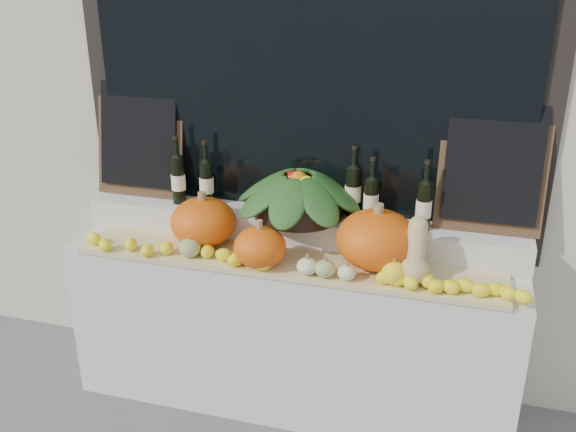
{
  "coord_description": "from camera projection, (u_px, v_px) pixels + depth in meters",
  "views": [
    {
      "loc": [
        0.77,
        -1.28,
        2.32
      ],
      "look_at": [
        0.0,
        1.45,
        1.12
      ],
      "focal_mm": 40.0,
      "sensor_mm": 36.0,
      "label": 1
    }
  ],
  "objects": [
    {
      "name": "pumpkin_left",
      "position": [
        203.0,
        222.0,
        3.25
      ],
      "size": [
        0.38,
        0.38,
        0.24
      ],
      "primitive_type": "ellipsoid",
      "rotation": [
        0.0,
        0.0,
        0.14
      ],
      "color": "#ED5D0C",
      "rests_on": "straw_bedding"
    },
    {
      "name": "lemon_heap",
      "position": [
        279.0,
        265.0,
        3.01
      ],
      "size": [
        2.2,
        0.16,
        0.06
      ],
      "primitive_type": null,
      "color": "#FFF31A",
      "rests_on": "straw_bedding"
    },
    {
      "name": "straw_bedding",
      "position": [
        285.0,
        263.0,
        3.12
      ],
      "size": [
        2.1,
        0.32,
        0.02
      ],
      "primitive_type": "cube",
      "color": "tan",
      "rests_on": "display_sill"
    },
    {
      "name": "produce_bowl",
      "position": [
        298.0,
        193.0,
        3.25
      ],
      "size": [
        0.69,
        0.69,
        0.25
      ],
      "color": "black",
      "rests_on": "rear_tier"
    },
    {
      "name": "pumpkin_right",
      "position": [
        377.0,
        239.0,
        3.01
      ],
      "size": [
        0.49,
        0.49,
        0.28
      ],
      "primitive_type": "ellipsoid",
      "rotation": [
        0.0,
        0.0,
        -0.32
      ],
      "color": "#ED5D0C",
      "rests_on": "straw_bedding"
    },
    {
      "name": "chalkboard_right",
      "position": [
        493.0,
        167.0,
        3.01
      ],
      "size": [
        0.5,
        0.15,
        0.61
      ],
      "rotation": [
        -0.19,
        0.0,
        0.0
      ],
      "color": "#4C331E",
      "rests_on": "rear_tier"
    },
    {
      "name": "rear_tier",
      "position": [
        300.0,
        228.0,
        3.34
      ],
      "size": [
        2.3,
        0.25,
        0.16
      ],
      "primitive_type": "cube",
      "color": "silver",
      "rests_on": "display_sill"
    },
    {
      "name": "display_sill",
      "position": [
        292.0,
        328.0,
        3.41
      ],
      "size": [
        2.3,
        0.55,
        0.88
      ],
      "primitive_type": "cube",
      "color": "silver",
      "rests_on": "ground"
    },
    {
      "name": "wine_bottle_far_right",
      "position": [
        424.0,
        205.0,
        3.09
      ],
      "size": [
        0.08,
        0.08,
        0.35
      ],
      "color": "black",
      "rests_on": "rear_tier"
    },
    {
      "name": "wine_bottle_near_left",
      "position": [
        206.0,
        182.0,
        3.4
      ],
      "size": [
        0.08,
        0.08,
        0.35
      ],
      "color": "black",
      "rests_on": "rear_tier"
    },
    {
      "name": "wine_bottle_far_left",
      "position": [
        178.0,
        179.0,
        3.41
      ],
      "size": [
        0.08,
        0.08,
        0.37
      ],
      "color": "black",
      "rests_on": "rear_tier"
    },
    {
      "name": "decorative_gourds",
      "position": [
        289.0,
        261.0,
        2.99
      ],
      "size": [
        1.1,
        0.15,
        0.16
      ],
      "color": "#3E6D20",
      "rests_on": "straw_bedding"
    },
    {
      "name": "wine_bottle_near_right",
      "position": [
        371.0,
        199.0,
        3.2
      ],
      "size": [
        0.08,
        0.08,
        0.33
      ],
      "color": "black",
      "rests_on": "rear_tier"
    },
    {
      "name": "pumpkin_center",
      "position": [
        260.0,
        247.0,
        3.03
      ],
      "size": [
        0.32,
        0.32,
        0.2
      ],
      "primitive_type": "ellipsoid",
      "rotation": [
        0.0,
        0.0,
        -0.34
      ],
      "color": "#ED5D0C",
      "rests_on": "straw_bedding"
    },
    {
      "name": "butternut_squash",
      "position": [
        415.0,
        256.0,
        2.89
      ],
      "size": [
        0.14,
        0.21,
        0.29
      ],
      "color": "tan",
      "rests_on": "straw_bedding"
    },
    {
      "name": "wine_bottle_tall",
      "position": [
        353.0,
        190.0,
        3.26
      ],
      "size": [
        0.08,
        0.08,
        0.36
      ],
      "color": "black",
      "rests_on": "rear_tier"
    },
    {
      "name": "chalkboard_left",
      "position": [
        139.0,
        137.0,
        3.47
      ],
      "size": [
        0.5,
        0.15,
        0.61
      ],
      "rotation": [
        -0.19,
        0.0,
        0.0
      ],
      "color": "#4C331E",
      "rests_on": "rear_tier"
    }
  ]
}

